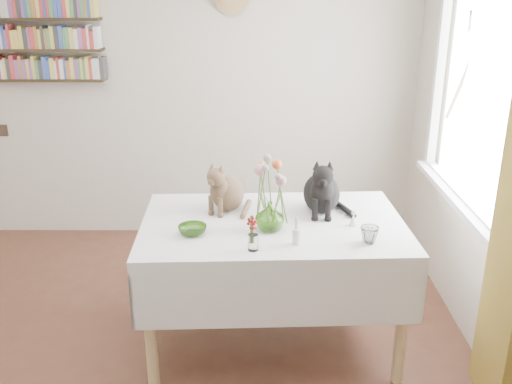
{
  "coord_description": "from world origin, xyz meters",
  "views": [
    {
      "loc": [
        0.67,
        -2.57,
        2.14
      ],
      "look_at": [
        0.65,
        0.42,
        1.05
      ],
      "focal_mm": 40.0,
      "sensor_mm": 36.0,
      "label": 1
    }
  ],
  "objects_px": {
    "dining_table": "(273,253)",
    "bookshelf_unit": "(38,24)",
    "black_cat": "(322,183)",
    "tabby_cat": "(228,184)",
    "flower_vase": "(270,216)"
  },
  "relations": [
    {
      "from": "dining_table",
      "to": "bookshelf_unit",
      "type": "bearing_deg",
      "value": 138.52
    },
    {
      "from": "bookshelf_unit",
      "to": "black_cat",
      "type": "bearing_deg",
      "value": -34.26
    },
    {
      "from": "tabby_cat",
      "to": "black_cat",
      "type": "relative_size",
      "value": 0.89
    },
    {
      "from": "dining_table",
      "to": "black_cat",
      "type": "bearing_deg",
      "value": 30.15
    },
    {
      "from": "tabby_cat",
      "to": "bookshelf_unit",
      "type": "distance_m",
      "value": 2.3
    },
    {
      "from": "dining_table",
      "to": "black_cat",
      "type": "xyz_separation_m",
      "value": [
        0.3,
        0.17,
        0.39
      ]
    },
    {
      "from": "black_cat",
      "to": "dining_table",
      "type": "bearing_deg",
      "value": -144.81
    },
    {
      "from": "dining_table",
      "to": "flower_vase",
      "type": "xyz_separation_m",
      "value": [
        -0.02,
        -0.12,
        0.29
      ]
    },
    {
      "from": "flower_vase",
      "to": "bookshelf_unit",
      "type": "xyz_separation_m",
      "value": [
        -1.83,
        1.76,
        0.93
      ]
    },
    {
      "from": "tabby_cat",
      "to": "bookshelf_unit",
      "type": "bearing_deg",
      "value": 170.33
    },
    {
      "from": "black_cat",
      "to": "tabby_cat",
      "type": "bearing_deg",
      "value": -178.3
    },
    {
      "from": "dining_table",
      "to": "bookshelf_unit",
      "type": "xyz_separation_m",
      "value": [
        -1.85,
        1.64,
        1.22
      ]
    },
    {
      "from": "dining_table",
      "to": "black_cat",
      "type": "distance_m",
      "value": 0.52
    },
    {
      "from": "flower_vase",
      "to": "bookshelf_unit",
      "type": "distance_m",
      "value": 2.7
    },
    {
      "from": "flower_vase",
      "to": "bookshelf_unit",
      "type": "height_order",
      "value": "bookshelf_unit"
    }
  ]
}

